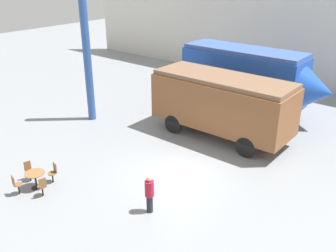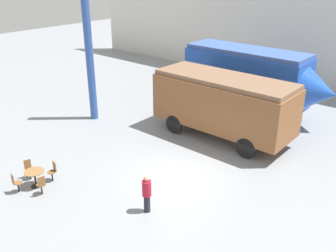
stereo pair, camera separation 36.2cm
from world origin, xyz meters
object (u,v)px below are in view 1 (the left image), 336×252
at_px(cafe_table_near, 35,176).
at_px(visitor_person, 149,193).
at_px(streamlined_locomotive, 252,77).
at_px(passenger_coach_wooden, 222,101).
at_px(cafe_chair_0, 29,170).

height_order(cafe_table_near, visitor_person, visitor_person).
height_order(streamlined_locomotive, visitor_person, streamlined_locomotive).
bearing_deg(cafe_table_near, streamlined_locomotive, 78.55).
xyz_separation_m(streamlined_locomotive, cafe_table_near, (-2.70, -13.32, -1.69)).
relative_size(passenger_coach_wooden, cafe_chair_0, 8.42).
bearing_deg(cafe_chair_0, passenger_coach_wooden, 79.26).
bearing_deg(cafe_table_near, cafe_chair_0, 167.06).
relative_size(cafe_table_near, cafe_chair_0, 0.93).
height_order(passenger_coach_wooden, cafe_table_near, passenger_coach_wooden).
relative_size(streamlined_locomotive, cafe_table_near, 11.20).
distance_m(streamlined_locomotive, passenger_coach_wooden, 4.21).
xyz_separation_m(passenger_coach_wooden, visitor_person, (1.52, -7.38, -1.14)).
bearing_deg(streamlined_locomotive, visitor_person, -80.21).
relative_size(cafe_table_near, visitor_person, 0.53).
bearing_deg(passenger_coach_wooden, visitor_person, -78.37).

